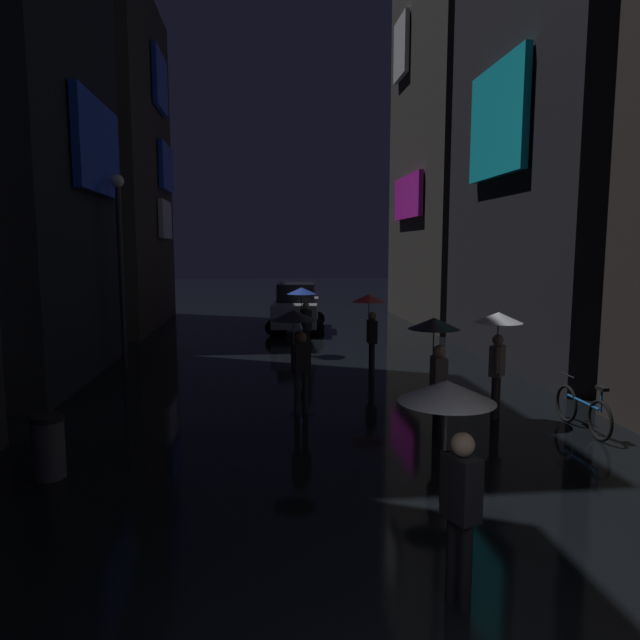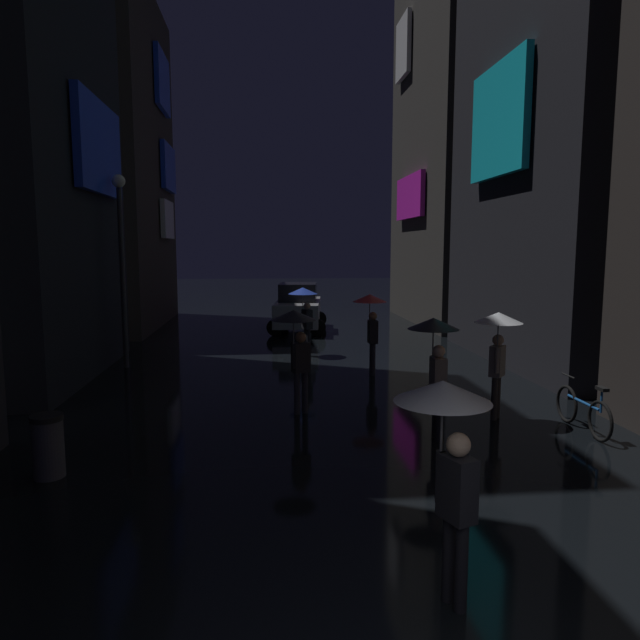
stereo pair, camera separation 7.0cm
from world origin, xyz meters
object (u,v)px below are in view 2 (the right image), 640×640
(car_distant, at_px, (298,308))
(streetlamp_left_far, at_px, (121,248))
(pedestrian_far_right_clear, at_px, (498,335))
(trash_bin, at_px, (48,446))
(pedestrian_foreground_left_blue, at_px, (304,302))
(bicycle_parked_at_storefront, at_px, (583,411))
(pedestrian_foreground_right_black, at_px, (435,344))
(pedestrian_midstreet_left_black, at_px, (296,333))
(pedestrian_midstreet_centre_red, at_px, (371,312))
(pedestrian_near_crossing_clear, at_px, (447,430))

(car_distant, height_order, streetlamp_left_far, streetlamp_left_far)
(pedestrian_far_right_clear, bearing_deg, trash_bin, -165.24)
(pedestrian_foreground_left_blue, relative_size, car_distant, 0.49)
(bicycle_parked_at_storefront, bearing_deg, car_distant, 108.23)
(pedestrian_foreground_right_black, bearing_deg, trash_bin, -169.12)
(pedestrian_foreground_left_blue, xyz_separation_m, bicycle_parked_at_storefront, (4.51, -7.87, -1.28))
(trash_bin, bearing_deg, bicycle_parked_at_storefront, 7.61)
(pedestrian_foreground_left_blue, height_order, car_distant, pedestrian_foreground_left_blue)
(pedestrian_midstreet_left_black, xyz_separation_m, bicycle_parked_at_storefront, (5.13, -1.57, -1.28))
(bicycle_parked_at_storefront, height_order, car_distant, car_distant)
(pedestrian_foreground_right_black, bearing_deg, streetlamp_left_far, 135.69)
(car_distant, bearing_deg, pedestrian_foreground_left_blue, -91.55)
(pedestrian_far_right_clear, relative_size, trash_bin, 2.28)
(car_distant, bearing_deg, pedestrian_midstreet_centre_red, -80.22)
(pedestrian_foreground_left_blue, bearing_deg, streetlamp_left_far, -166.22)
(pedestrian_foreground_right_black, height_order, trash_bin, pedestrian_foreground_right_black)
(pedestrian_far_right_clear, height_order, bicycle_parked_at_storefront, pedestrian_far_right_clear)
(pedestrian_foreground_right_black, xyz_separation_m, streetlamp_left_far, (-6.80, 6.64, 1.66))
(pedestrian_foreground_right_black, distance_m, pedestrian_far_right_clear, 1.70)
(car_distant, distance_m, streetlamp_left_far, 8.78)
(bicycle_parked_at_storefront, distance_m, streetlamp_left_far, 12.03)
(bicycle_parked_at_storefront, relative_size, streetlamp_left_far, 0.34)
(pedestrian_near_crossing_clear, xyz_separation_m, pedestrian_foreground_left_blue, (-0.41, 12.48, 0.00))
(pedestrian_midstreet_centre_red, xyz_separation_m, pedestrian_far_right_clear, (1.64, -4.29, 0.00))
(pedestrian_near_crossing_clear, bearing_deg, pedestrian_far_right_clear, 62.84)
(pedestrian_near_crossing_clear, relative_size, trash_bin, 2.28)
(bicycle_parked_at_storefront, xyz_separation_m, streetlamp_left_far, (-9.60, 6.62, 2.94))
(trash_bin, bearing_deg, car_distant, 72.54)
(bicycle_parked_at_storefront, bearing_deg, pedestrian_near_crossing_clear, -131.60)
(pedestrian_midstreet_centre_red, height_order, pedestrian_foreground_left_blue, same)
(pedestrian_foreground_left_blue, distance_m, trash_bin, 10.14)
(pedestrian_far_right_clear, distance_m, streetlamp_left_far, 10.25)
(pedestrian_near_crossing_clear, bearing_deg, pedestrian_midstreet_left_black, 99.45)
(pedestrian_near_crossing_clear, bearing_deg, streetlamp_left_far, 116.10)
(pedestrian_foreground_left_blue, bearing_deg, pedestrian_near_crossing_clear, -88.11)
(bicycle_parked_at_storefront, bearing_deg, pedestrian_foreground_left_blue, 119.81)
(pedestrian_midstreet_left_black, bearing_deg, streetlamp_left_far, 131.55)
(pedestrian_foreground_left_blue, xyz_separation_m, trash_bin, (-4.39, -9.06, -1.20))
(pedestrian_foreground_left_blue, xyz_separation_m, streetlamp_left_far, (-5.09, -1.25, 1.66))
(pedestrian_near_crossing_clear, bearing_deg, bicycle_parked_at_storefront, 48.40)
(pedestrian_midstreet_left_black, height_order, pedestrian_foreground_left_blue, same)
(pedestrian_foreground_right_black, xyz_separation_m, bicycle_parked_at_storefront, (2.80, 0.02, -1.28))
(pedestrian_midstreet_centre_red, xyz_separation_m, car_distant, (-1.40, 8.14, -0.74))
(pedestrian_far_right_clear, xyz_separation_m, bicycle_parked_at_storefront, (1.31, -0.81, -1.28))
(streetlamp_left_far, bearing_deg, pedestrian_foreground_left_blue, 13.78)
(pedestrian_far_right_clear, bearing_deg, pedestrian_near_crossing_clear, -117.16)
(pedestrian_midstreet_centre_red, relative_size, pedestrian_foreground_right_black, 1.00)
(pedestrian_far_right_clear, xyz_separation_m, car_distant, (-3.05, 12.43, -0.74))
(pedestrian_midstreet_centre_red, relative_size, pedestrian_near_crossing_clear, 1.00)
(pedestrian_foreground_left_blue, distance_m, car_distant, 5.43)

